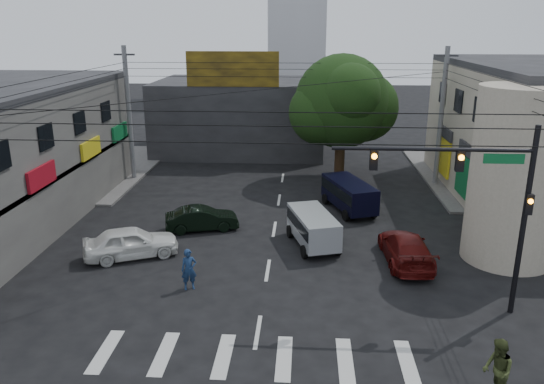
# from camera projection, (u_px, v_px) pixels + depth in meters

# --- Properties ---
(ground) EXTENTS (160.00, 160.00, 0.00)m
(ground) POSITION_uv_depth(u_px,v_px,m) (264.00, 292.00, 21.74)
(ground) COLOR black
(ground) RESTS_ON ground
(sidewalk_far_left) EXTENTS (16.00, 16.00, 0.15)m
(sidewalk_far_left) POSITION_uv_depth(u_px,v_px,m) (45.00, 169.00, 39.94)
(sidewalk_far_left) COLOR #514F4C
(sidewalk_far_left) RESTS_ON ground
(sidewalk_far_right) EXTENTS (16.00, 16.00, 0.15)m
(sidewalk_far_right) POSITION_uv_depth(u_px,v_px,m) (535.00, 178.00, 37.76)
(sidewalk_far_right) COLOR #514F4C
(sidewalk_far_right) RESTS_ON ground
(corner_column) EXTENTS (4.00, 4.00, 8.00)m
(corner_column) POSITION_uv_depth(u_px,v_px,m) (516.00, 176.00, 23.68)
(corner_column) COLOR gray
(corner_column) RESTS_ON ground
(building_far) EXTENTS (14.00, 10.00, 6.00)m
(building_far) POSITION_uv_depth(u_px,v_px,m) (241.00, 115.00, 45.83)
(building_far) COLOR #232326
(building_far) RESTS_ON ground
(billboard) EXTENTS (7.00, 0.30, 2.60)m
(billboard) POSITION_uv_depth(u_px,v_px,m) (233.00, 69.00, 39.87)
(billboard) COLOR olive
(billboard) RESTS_ON building_far
(street_tree) EXTENTS (6.40, 6.40, 8.70)m
(street_tree) POSITION_uv_depth(u_px,v_px,m) (342.00, 102.00, 36.03)
(street_tree) COLOR black
(street_tree) RESTS_ON ground
(traffic_gantry) EXTENTS (7.10, 0.35, 7.20)m
(traffic_gantry) POSITION_uv_depth(u_px,v_px,m) (480.00, 190.00, 18.86)
(traffic_gantry) COLOR black
(traffic_gantry) RESTS_ON ground
(utility_pole_far_left) EXTENTS (0.32, 0.32, 9.20)m
(utility_pole_far_left) POSITION_uv_depth(u_px,v_px,m) (129.00, 115.00, 36.22)
(utility_pole_far_left) COLOR #59595B
(utility_pole_far_left) RESTS_ON ground
(utility_pole_far_right) EXTENTS (0.32, 0.32, 9.20)m
(utility_pole_far_right) POSITION_uv_depth(u_px,v_px,m) (441.00, 118.00, 34.95)
(utility_pole_far_right) COLOR #59595B
(utility_pole_far_right) RESTS_ON ground
(dark_sedan) EXTENTS (3.27, 4.50, 1.26)m
(dark_sedan) POSITION_uv_depth(u_px,v_px,m) (202.00, 219.00, 28.15)
(dark_sedan) COLOR black
(dark_sedan) RESTS_ON ground
(white_compact) EXTENTS (4.86, 5.59, 1.48)m
(white_compact) POSITION_uv_depth(u_px,v_px,m) (131.00, 242.00, 24.82)
(white_compact) COLOR silver
(white_compact) RESTS_ON ground
(maroon_sedan) EXTENTS (2.37, 4.95, 1.39)m
(maroon_sedan) POSITION_uv_depth(u_px,v_px,m) (406.00, 248.00, 24.26)
(maroon_sedan) COLOR #4D0C0B
(maroon_sedan) RESTS_ON ground
(silver_minivan) EXTENTS (4.81, 3.78, 1.68)m
(silver_minivan) POSITION_uv_depth(u_px,v_px,m) (313.00, 230.00, 26.04)
(silver_minivan) COLOR #AAAEB2
(silver_minivan) RESTS_ON ground
(navy_van) EXTENTS (5.55, 4.58, 1.78)m
(navy_van) POSITION_uv_depth(u_px,v_px,m) (349.00, 196.00, 31.00)
(navy_van) COLOR black
(navy_van) RESTS_ON ground
(traffic_officer) EXTENTS (0.89, 0.81, 1.75)m
(traffic_officer) POSITION_uv_depth(u_px,v_px,m) (189.00, 269.00, 21.74)
(traffic_officer) COLOR navy
(traffic_officer) RESTS_ON ground
(pedestrian_olive) EXTENTS (1.00, 0.80, 1.94)m
(pedestrian_olive) POSITION_uv_depth(u_px,v_px,m) (497.00, 370.00, 15.23)
(pedestrian_olive) COLOR #323C1B
(pedestrian_olive) RESTS_ON ground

